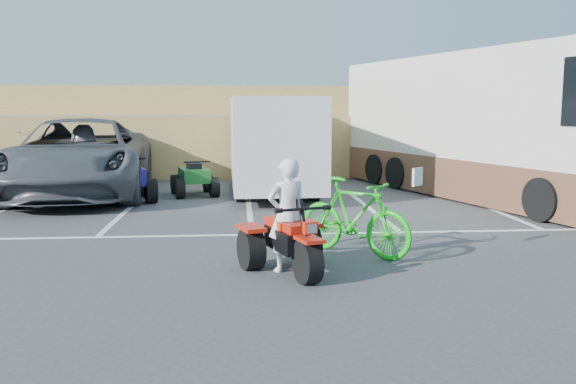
{
  "coord_description": "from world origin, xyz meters",
  "views": [
    {
      "loc": [
        -0.2,
        -8.25,
        2.24
      ],
      "look_at": [
        0.51,
        0.7,
        1.0
      ],
      "focal_mm": 38.0,
      "sensor_mm": 36.0,
      "label": 1
    }
  ],
  "objects": [
    {
      "name": "ground",
      "position": [
        0.0,
        0.0,
        0.0
      ],
      "size": [
        100.0,
        100.0,
        0.0
      ],
      "primitive_type": "plane",
      "color": "#3D3D40",
      "rests_on": "ground"
    },
    {
      "name": "parking_stripes",
      "position": [
        0.87,
        4.07,
        0.0
      ],
      "size": [
        28.0,
        5.16,
        0.01
      ],
      "color": "white",
      "rests_on": "ground"
    },
    {
      "name": "grass_embankment",
      "position": [
        0.0,
        15.48,
        1.42
      ],
      "size": [
        40.0,
        8.5,
        3.1
      ],
      "color": "#9A7E46",
      "rests_on": "ground"
    },
    {
      "name": "red_trike_atv",
      "position": [
        0.49,
        -0.2,
        0.0
      ],
      "size": [
        1.56,
        1.8,
        0.99
      ],
      "primitive_type": null,
      "rotation": [
        0.0,
        0.0,
        0.32
      ],
      "color": "red",
      "rests_on": "ground"
    },
    {
      "name": "rider",
      "position": [
        0.44,
        -0.05,
        0.78
      ],
      "size": [
        0.66,
        0.54,
        1.57
      ],
      "primitive_type": "imported",
      "rotation": [
        0.0,
        0.0,
        3.46
      ],
      "color": "white",
      "rests_on": "ground"
    },
    {
      "name": "green_dirt_bike",
      "position": [
        1.53,
        0.79,
        0.59
      ],
      "size": [
        1.81,
        1.78,
        1.19
      ],
      "primitive_type": "imported",
      "rotation": [
        0.0,
        0.0,
        0.8
      ],
      "color": "#14BF19",
      "rests_on": "ground"
    },
    {
      "name": "grey_pickup",
      "position": [
        -4.3,
        7.8,
        0.99
      ],
      "size": [
        3.9,
        7.37,
        1.98
      ],
      "primitive_type": "imported",
      "rotation": [
        0.0,
        0.0,
        0.09
      ],
      "color": "#494B51",
      "rests_on": "ground"
    },
    {
      "name": "cargo_trailer",
      "position": [
        0.67,
        7.66,
        1.35
      ],
      "size": [
        2.27,
        5.41,
        2.5
      ],
      "rotation": [
        0.0,
        0.0,
        0.02
      ],
      "color": "silver",
      "rests_on": "ground"
    },
    {
      "name": "rv_motorhome",
      "position": [
        5.9,
        6.85,
        1.53
      ],
      "size": [
        5.27,
        10.08,
        3.52
      ],
      "rotation": [
        0.0,
        0.0,
        0.3
      ],
      "color": "silver",
      "rests_on": "ground"
    },
    {
      "name": "quad_atv_blue",
      "position": [
        -2.96,
        6.66,
        0.0
      ],
      "size": [
        1.7,
        1.99,
        1.1
      ],
      "primitive_type": null,
      "rotation": [
        0.0,
        0.0,
        0.3
      ],
      "color": "navy",
      "rests_on": "ground"
    },
    {
      "name": "quad_atv_green",
      "position": [
        -1.38,
        7.52,
        0.0
      ],
      "size": [
        1.37,
        1.64,
        0.94
      ],
      "primitive_type": null,
      "rotation": [
        0.0,
        0.0,
        0.22
      ],
      "color": "#13541D",
      "rests_on": "ground"
    }
  ]
}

